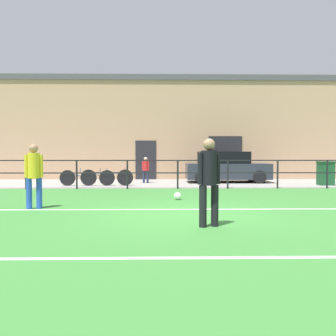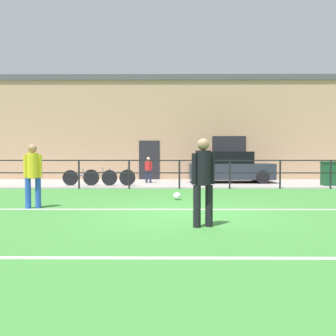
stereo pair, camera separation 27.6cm
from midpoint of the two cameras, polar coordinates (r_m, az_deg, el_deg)
ground at (r=8.28m, az=3.89°, el=-7.53°), size 60.00×44.00×0.04m
field_line_touchline at (r=8.98m, az=3.60°, el=-6.61°), size 36.00×0.11×0.00m
field_line_hash at (r=4.93m, az=6.46°, el=-14.10°), size 36.00×0.11×0.00m
pavement_strip at (r=16.71m, az=2.07°, el=-2.46°), size 48.00×5.00×0.02m
perimeter_fence at (r=14.17m, az=2.39°, el=-0.32°), size 36.07×0.07×1.15m
clubhouse_facade at (r=20.40m, az=1.76°, el=6.29°), size 28.00×2.56×5.62m
player_goalkeeper at (r=6.79m, az=6.79°, el=-1.42°), size 0.44×0.29×1.68m
player_striker at (r=9.66m, az=-20.02°, el=-0.60°), size 0.44×0.29×1.63m
soccer_ball_match at (r=10.82m, az=2.19°, el=-4.50°), size 0.22×0.22×0.22m
spectator_child at (r=16.80m, az=-2.67°, el=-0.04°), size 0.33×0.21×1.22m
parked_car_red at (r=17.41m, az=10.22°, el=0.05°), size 3.94×1.79×1.48m
bicycle_parked_0 at (r=15.73m, az=-11.90°, el=-1.48°), size 2.36×0.04×0.76m
bicycle_parked_1 at (r=15.58m, az=-8.88°, el=-1.46°), size 2.26×0.04×0.78m
trash_bin_0 at (r=16.98m, az=24.83°, el=-0.78°), size 0.64×0.54×1.04m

